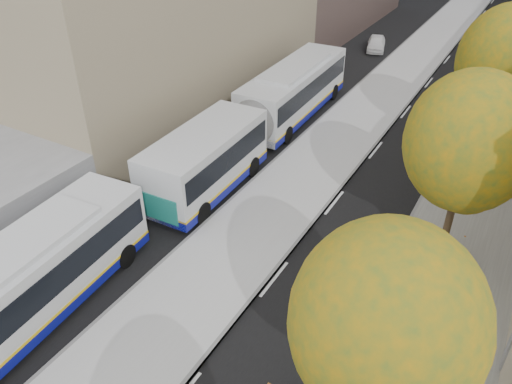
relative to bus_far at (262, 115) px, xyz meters
The scene contains 7 objects.
bus_platform 8.43m from the bus_far, 63.21° to the left, with size 4.25×150.00×0.15m, color silver.
sidewalk 13.96m from the bus_far, 32.20° to the left, with size 4.75×150.00×0.08m, color slate.
tree_c 18.75m from the bus_far, 52.53° to the right, with size 4.20×4.20×7.28m.
tree_d 13.08m from the bus_far, 26.62° to the right, with size 4.40×4.40×7.60m.
tree_e 12.36m from the bus_far, 16.81° to the left, with size 4.60×4.60×7.92m.
bus_far is the anchor object (origin of this frame).
distant_car 19.88m from the bus_far, 89.85° to the left, with size 1.45×3.60×1.22m, color white.
Camera 1 is at (4.85, 5.34, 13.32)m, focal length 35.00 mm.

